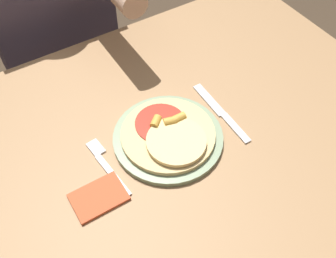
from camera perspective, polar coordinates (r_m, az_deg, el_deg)
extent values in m
cube|color=#9E754C|center=(0.93, -1.07, -3.15)|extent=(1.29, 0.90, 0.03)
cylinder|color=#9E754C|center=(1.67, 9.57, 7.09)|extent=(0.06, 0.06, 0.75)
cylinder|color=gray|center=(0.93, 0.00, -1.28)|extent=(0.26, 0.26, 0.01)
cylinder|color=#DBBC7A|center=(0.92, 0.00, -0.78)|extent=(0.22, 0.22, 0.01)
cylinder|color=#9E2819|center=(0.93, -1.08, 0.88)|extent=(0.12, 0.12, 0.00)
cylinder|color=#E8C881|center=(0.89, 1.21, -1.76)|extent=(0.14, 0.14, 0.01)
cylinder|color=gold|center=(0.92, 0.30, 1.13)|extent=(0.03, 0.03, 0.02)
cylinder|color=gold|center=(0.92, -1.77, 1.05)|extent=(0.04, 0.03, 0.02)
cylinder|color=gold|center=(0.92, 1.57, 1.61)|extent=(0.03, 0.02, 0.02)
cube|color=silver|center=(0.88, -8.01, -6.64)|extent=(0.03, 0.13, 0.00)
cube|color=silver|center=(0.93, -10.43, -2.70)|extent=(0.03, 0.05, 0.00)
cube|color=silver|center=(0.96, 9.79, 0.14)|extent=(0.02, 0.10, 0.00)
cube|color=silver|center=(1.02, 5.99, 4.25)|extent=(0.03, 0.12, 0.00)
cube|color=#C6512D|center=(0.86, -10.03, -9.72)|extent=(0.11, 0.08, 0.01)
cylinder|color=#2D2D38|center=(1.70, -15.81, 1.55)|extent=(0.11, 0.11, 0.54)
cylinder|color=#2D2D38|center=(1.73, -10.63, 3.88)|extent=(0.11, 0.11, 0.54)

